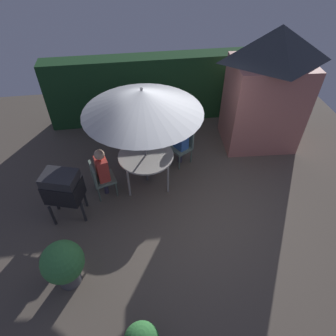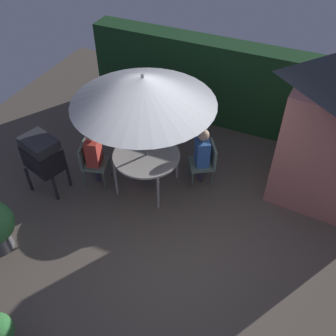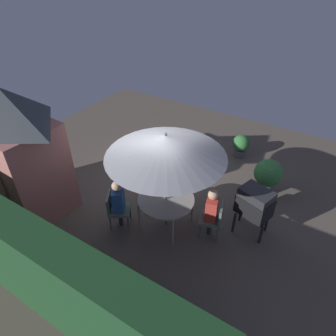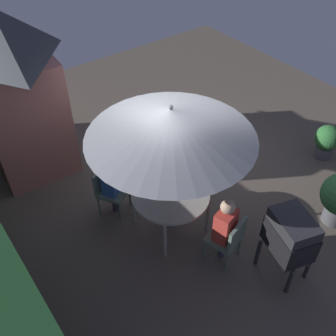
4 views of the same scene
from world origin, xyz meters
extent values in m
plane|color=brown|center=(0.00, 0.00, 0.00)|extent=(11.00, 11.00, 0.00)
cube|color=#B26B60|center=(2.42, 1.91, 1.14)|extent=(1.93, 1.50, 2.28)
cylinder|color=#B2ADA3|center=(-0.74, 0.76, 0.77)|extent=(1.26, 1.26, 0.04)
cylinder|color=gray|center=(-1.18, 0.32, 0.38)|extent=(0.05, 0.05, 0.75)
cylinder|color=gray|center=(-0.30, 0.32, 0.38)|extent=(0.05, 0.05, 0.75)
cylinder|color=gray|center=(-1.18, 1.20, 0.38)|extent=(0.05, 0.05, 0.75)
cylinder|color=gray|center=(-0.30, 1.20, 0.38)|extent=(0.05, 0.05, 0.75)
cylinder|color=#4C4C51|center=(-0.74, 0.76, 1.20)|extent=(0.04, 0.04, 2.40)
cone|color=gray|center=(-0.74, 0.76, 2.16)|extent=(2.45, 2.45, 0.47)
sphere|color=#4C4C51|center=(-0.74, 0.76, 2.43)|extent=(0.06, 0.06, 0.06)
cube|color=black|center=(-2.46, -0.07, 0.78)|extent=(0.82, 0.68, 0.45)
cube|color=#2B2B2E|center=(-2.46, -0.07, 1.10)|extent=(0.78, 0.65, 0.20)
cylinder|color=#262628|center=(-2.77, -0.28, 0.28)|extent=(0.06, 0.06, 0.55)
cylinder|color=#262628|center=(-2.15, -0.28, 0.28)|extent=(0.06, 0.06, 0.55)
cylinder|color=#262628|center=(-2.77, 0.14, 0.28)|extent=(0.06, 0.06, 0.55)
cylinder|color=#262628|center=(-2.15, 0.14, 0.28)|extent=(0.06, 0.06, 0.55)
cube|color=slate|center=(-1.72, 0.48, 0.45)|extent=(0.57, 0.57, 0.06)
cube|color=slate|center=(-1.92, 0.42, 0.68)|extent=(0.17, 0.46, 0.45)
cylinder|color=#516155|center=(-1.96, 0.62, 0.23)|extent=(0.04, 0.04, 0.45)
cylinder|color=#516155|center=(-1.85, 0.23, 0.23)|extent=(0.04, 0.04, 0.45)
cylinder|color=#516155|center=(-1.58, 0.73, 0.23)|extent=(0.04, 0.04, 0.45)
cylinder|color=#516155|center=(-1.47, 0.34, 0.23)|extent=(0.04, 0.04, 0.45)
cube|color=slate|center=(0.16, 1.31, 0.45)|extent=(0.63, 0.63, 0.06)
cube|color=slate|center=(0.34, 1.42, 0.68)|extent=(0.28, 0.42, 0.45)
cylinder|color=#516155|center=(0.44, 1.24, 0.23)|extent=(0.04, 0.04, 0.45)
cylinder|color=#516155|center=(0.23, 1.58, 0.23)|extent=(0.04, 0.04, 0.45)
cylinder|color=#516155|center=(0.09, 1.03, 0.23)|extent=(0.04, 0.04, 0.45)
cylinder|color=#516155|center=(-0.12, 1.37, 0.23)|extent=(0.04, 0.04, 0.45)
cylinder|color=#4C4C51|center=(-1.14, -2.90, 0.13)|extent=(0.34, 0.34, 0.26)
sphere|color=#2D6B33|center=(-1.14, -2.90, 0.48)|extent=(0.51, 0.51, 0.51)
cylinder|color=#4C4C51|center=(-2.34, -1.59, 0.17)|extent=(0.39, 0.39, 0.33)
cube|color=#CC3D33|center=(-1.72, 0.48, 0.76)|extent=(0.32, 0.39, 0.55)
sphere|color=tan|center=(-1.72, 0.48, 1.15)|extent=(0.22, 0.22, 0.22)
cylinder|color=#383347|center=(-1.72, 0.48, 0.24)|extent=(0.10, 0.10, 0.48)
cube|color=#3866B2|center=(0.16, 1.31, 0.76)|extent=(0.38, 0.42, 0.55)
sphere|color=tan|center=(0.16, 1.31, 1.15)|extent=(0.22, 0.22, 0.22)
cylinder|color=#383347|center=(0.16, 1.31, 0.24)|extent=(0.10, 0.10, 0.48)
camera|label=1|loc=(-0.96, -4.31, 5.06)|focal=31.28mm
camera|label=2|loc=(1.82, -3.98, 5.36)|focal=40.63mm
camera|label=3|loc=(-3.41, 4.96, 5.22)|focal=32.21mm
camera|label=4|loc=(-4.23, 3.43, 5.29)|focal=42.16mm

